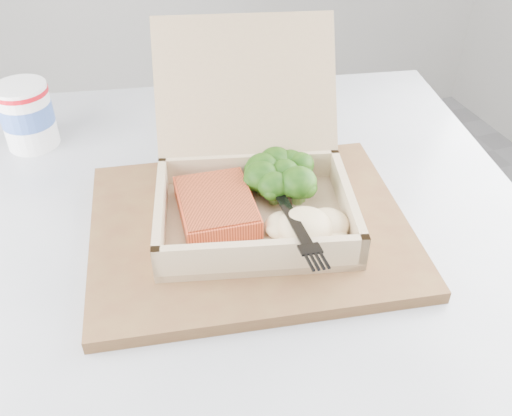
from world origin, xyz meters
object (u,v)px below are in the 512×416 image
object	(u,v)px
cafe_table	(220,334)
paper_cup	(27,114)
takeout_container	(252,169)
serving_tray	(250,228)

from	to	relation	value
cafe_table	paper_cup	xyz separation A→B (m)	(-0.20, 0.30, 0.25)
takeout_container	paper_cup	xyz separation A→B (m)	(-0.26, 0.27, -0.01)
cafe_table	serving_tray	bearing A→B (deg)	-14.70
takeout_container	paper_cup	distance (m)	0.38
cafe_table	takeout_container	xyz separation A→B (m)	(0.06, 0.03, 0.26)
takeout_container	cafe_table	bearing A→B (deg)	-139.76
serving_tray	paper_cup	world-z (taller)	paper_cup
serving_tray	paper_cup	distance (m)	0.40
serving_tray	takeout_container	size ratio (longest dim) A/B	1.16
cafe_table	paper_cup	distance (m)	0.44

